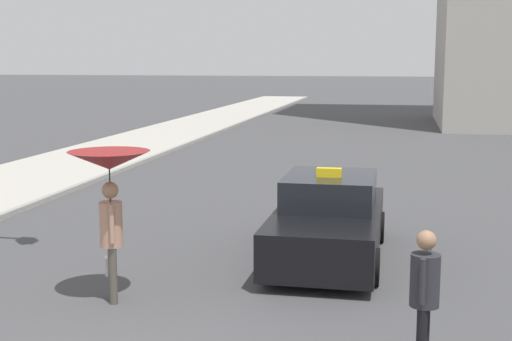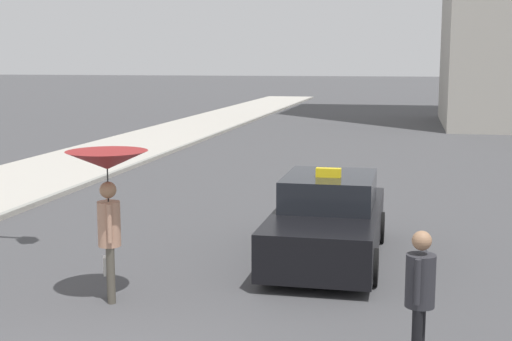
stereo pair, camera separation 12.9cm
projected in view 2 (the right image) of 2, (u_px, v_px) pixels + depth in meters
The scene contains 3 objects.
taxi at pixel (328, 221), 12.72m from camera, with size 1.91×4.45×1.64m.
pedestrian_with_umbrella at pixel (108, 178), 10.26m from camera, with size 1.18×1.18×2.24m.
pedestrian_man at pixel (420, 288), 8.04m from camera, with size 0.39×0.49×1.64m.
Camera 2 is at (3.52, -6.37, 3.53)m, focal length 50.00 mm.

